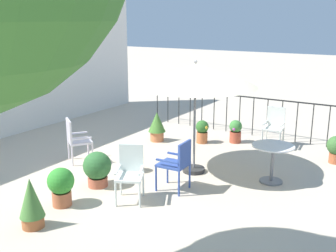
{
  "coord_description": "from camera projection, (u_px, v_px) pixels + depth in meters",
  "views": [
    {
      "loc": [
        -6.34,
        -3.87,
        2.94
      ],
      "look_at": [
        0.0,
        0.09,
        0.95
      ],
      "focal_mm": 43.06,
      "sensor_mm": 36.0,
      "label": 1
    }
  ],
  "objects": [
    {
      "name": "potted_plant_3",
      "position": [
        31.0,
        202.0,
        5.79
      ],
      "size": [
        0.36,
        0.36,
        0.76
      ],
      "color": "#A55B33",
      "rests_on": "ground"
    },
    {
      "name": "potted_plant_4",
      "position": [
        157.0,
        125.0,
        9.95
      ],
      "size": [
        0.43,
        0.43,
        0.73
      ],
      "color": "#C26E44",
      "rests_on": "ground"
    },
    {
      "name": "potted_plant_1",
      "position": [
        61.0,
        185.0,
        6.49
      ],
      "size": [
        0.43,
        0.43,
        0.64
      ],
      "color": "#B25F3D",
      "rests_on": "ground"
    },
    {
      "name": "patio_umbrella_0",
      "position": [
        195.0,
        76.0,
        7.53
      ],
      "size": [
        2.33,
        2.33,
        2.21
      ],
      "color": "#2D2D2D",
      "rests_on": "ground"
    },
    {
      "name": "potted_plant_5",
      "position": [
        128.0,
        158.0,
        7.96
      ],
      "size": [
        0.3,
        0.3,
        0.5
      ],
      "color": "#BD6F45",
      "rests_on": "ground"
    },
    {
      "name": "potted_plant_2",
      "position": [
        235.0,
        131.0,
        9.85
      ],
      "size": [
        0.32,
        0.31,
        0.56
      ],
      "color": "#AD4A32",
      "rests_on": "ground"
    },
    {
      "name": "terrace_railing",
      "position": [
        240.0,
        108.0,
        10.55
      ],
      "size": [
        0.03,
        5.57,
        1.01
      ],
      "color": "black",
      "rests_on": "ground"
    },
    {
      "name": "patio_chair_3",
      "position": [
        177.0,
        162.0,
        7.02
      ],
      "size": [
        0.47,
        0.51,
        0.92
      ],
      "color": "#314C9C",
      "rests_on": "ground"
    },
    {
      "name": "ground_plane",
      "position": [
        172.0,
        173.0,
        7.93
      ],
      "size": [
        60.0,
        60.0,
        0.0
      ],
      "primitive_type": "plane",
      "color": "beige"
    },
    {
      "name": "patio_chair_0",
      "position": [
        130.0,
        170.0,
        6.68
      ],
      "size": [
        0.62,
        0.6,
        0.93
      ],
      "color": "white",
      "rests_on": "ground"
    },
    {
      "name": "potted_plant_6",
      "position": [
        336.0,
        148.0,
        8.43
      ],
      "size": [
        0.4,
        0.4,
        0.59
      ],
      "color": "#AF5734",
      "rests_on": "ground"
    },
    {
      "name": "potted_plant_7",
      "position": [
        97.0,
        168.0,
        7.25
      ],
      "size": [
        0.51,
        0.51,
        0.65
      ],
      "color": "#B1583F",
      "rests_on": "ground"
    },
    {
      "name": "patio_chair_1",
      "position": [
        75.0,
        138.0,
        8.45
      ],
      "size": [
        0.66,
        0.67,
        0.93
      ],
      "color": "silver",
      "rests_on": "ground"
    },
    {
      "name": "potted_plant_0",
      "position": [
        202.0,
        131.0,
        9.82
      ],
      "size": [
        0.32,
        0.33,
        0.56
      ],
      "color": "#B56339",
      "rests_on": "ground"
    },
    {
      "name": "patio_chair_2",
      "position": [
        274.0,
        125.0,
        9.48
      ],
      "size": [
        0.54,
        0.49,
        0.94
      ],
      "color": "silver",
      "rests_on": "ground"
    },
    {
      "name": "cafe_table_0",
      "position": [
        273.0,
        156.0,
        7.39
      ],
      "size": [
        0.77,
        0.77,
        0.72
      ],
      "color": "white",
      "rests_on": "ground"
    }
  ]
}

